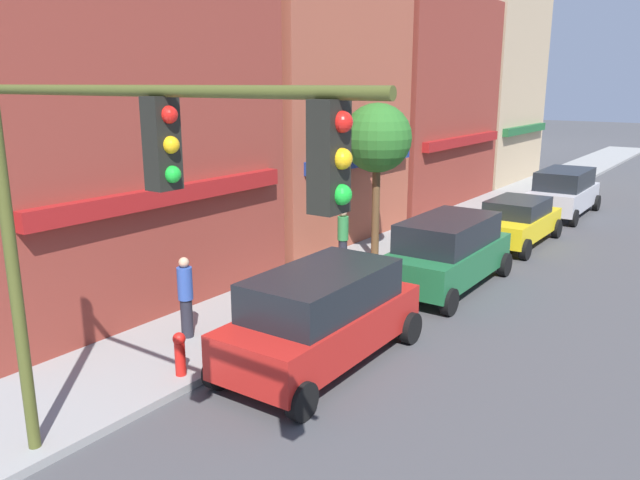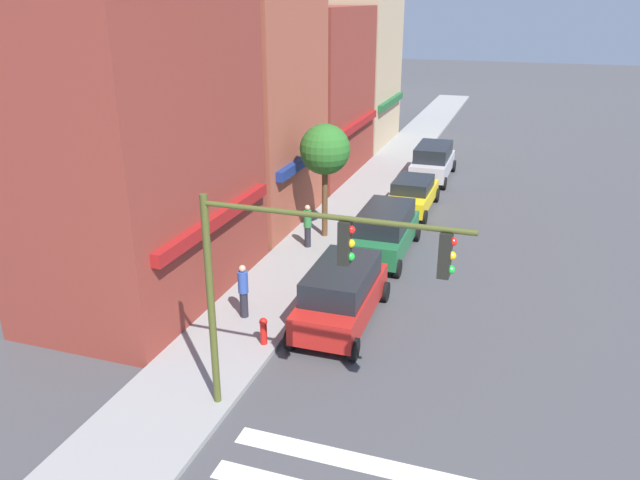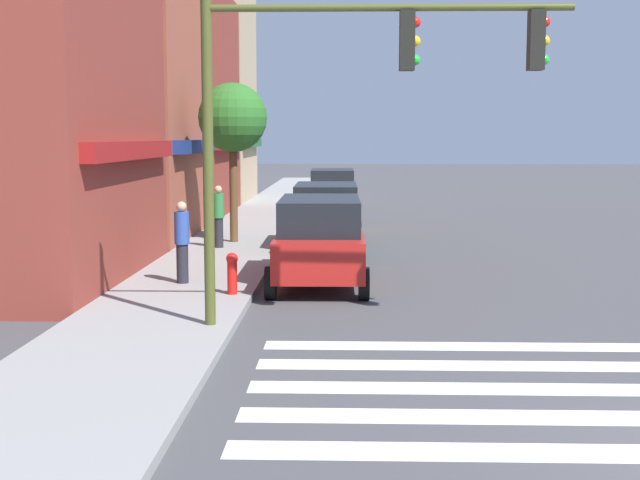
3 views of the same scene
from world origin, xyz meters
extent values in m
cube|color=maroon|center=(10.69, 11.50, 5.88)|extent=(8.47, 5.00, 11.75)
cube|color=maroon|center=(10.69, 8.85, 3.00)|extent=(7.20, 0.30, 0.40)
cube|color=#9E4C38|center=(18.92, 11.50, 6.81)|extent=(7.17, 5.00, 13.62)
cube|color=navy|center=(18.92, 8.85, 3.00)|extent=(6.09, 0.30, 0.40)
cube|color=maroon|center=(27.36, 11.50, 4.57)|extent=(8.85, 5.00, 9.15)
cube|color=maroon|center=(27.36, 8.85, 3.00)|extent=(7.53, 0.30, 0.40)
cube|color=tan|center=(35.88, 11.50, 7.75)|extent=(7.53, 5.00, 15.49)
cube|color=#1E592D|center=(35.88, 8.85, 3.00)|extent=(6.40, 0.30, 0.40)
cylinder|color=#474C1E|center=(5.62, 6.40, 2.78)|extent=(0.18, 0.18, 5.57)
cylinder|color=#474C1E|center=(5.62, 3.44, 5.37)|extent=(0.12, 5.93, 0.12)
cube|color=black|center=(5.62, 3.14, 4.84)|extent=(0.32, 0.24, 0.95)
sphere|color=red|center=(5.62, 3.01, 5.14)|extent=(0.18, 0.18, 0.18)
sphere|color=#EAAD14|center=(5.62, 3.01, 4.84)|extent=(0.18, 0.18, 0.18)
sphere|color=green|center=(5.62, 3.01, 4.54)|extent=(0.18, 0.18, 0.18)
cube|color=black|center=(5.62, 1.06, 4.84)|extent=(0.32, 0.24, 0.95)
sphere|color=red|center=(5.62, 0.93, 5.14)|extent=(0.18, 0.18, 0.18)
sphere|color=#EAAD14|center=(5.62, 0.93, 4.84)|extent=(0.18, 0.18, 0.18)
sphere|color=green|center=(5.62, 0.93, 4.54)|extent=(0.18, 0.18, 0.18)
cube|color=#B21E19|center=(10.70, 4.70, 0.77)|extent=(4.72, 1.96, 0.85)
cube|color=black|center=(10.70, 4.70, 1.56)|extent=(3.31, 1.79, 0.75)
cylinder|color=black|center=(8.76, 5.65, 0.34)|extent=(0.68, 0.22, 0.68)
cylinder|color=black|center=(8.76, 3.75, 0.34)|extent=(0.68, 0.22, 0.68)
cylinder|color=black|center=(12.65, 5.65, 0.34)|extent=(0.68, 0.22, 0.68)
cylinder|color=black|center=(12.65, 3.75, 0.34)|extent=(0.68, 0.22, 0.68)
cube|color=#1E6638|center=(16.61, 4.70, 0.77)|extent=(4.72, 1.94, 0.85)
cube|color=black|center=(16.61, 4.70, 1.56)|extent=(3.30, 1.78, 0.75)
cylinder|color=black|center=(14.67, 5.65, 0.34)|extent=(0.68, 0.22, 0.68)
cylinder|color=black|center=(14.67, 3.75, 0.34)|extent=(0.68, 0.22, 0.68)
cylinder|color=black|center=(18.55, 5.65, 0.34)|extent=(0.68, 0.22, 0.68)
cylinder|color=black|center=(18.55, 3.75, 0.34)|extent=(0.68, 0.22, 0.68)
cube|color=yellow|center=(22.39, 4.70, 0.69)|extent=(4.41, 1.82, 0.70)
cube|color=black|center=(22.39, 4.70, 1.31)|extent=(2.43, 1.67, 0.55)
cylinder|color=black|center=(20.60, 5.60, 0.34)|extent=(0.68, 0.22, 0.68)
cylinder|color=black|center=(20.60, 3.80, 0.34)|extent=(0.68, 0.22, 0.68)
cylinder|color=black|center=(24.18, 5.60, 0.34)|extent=(0.68, 0.22, 0.68)
cylinder|color=black|center=(24.18, 3.80, 0.34)|extent=(0.68, 0.22, 0.68)
cube|color=#B7B7BC|center=(28.36, 4.70, 0.77)|extent=(4.72, 1.95, 0.85)
cube|color=black|center=(28.36, 4.70, 1.56)|extent=(3.31, 1.79, 0.75)
cylinder|color=black|center=(26.42, 5.65, 0.34)|extent=(0.68, 0.22, 0.68)
cylinder|color=black|center=(26.42, 3.75, 0.34)|extent=(0.68, 0.22, 0.68)
cylinder|color=black|center=(30.31, 5.65, 0.34)|extent=(0.68, 0.22, 0.68)
cylinder|color=black|center=(30.31, 3.75, 0.34)|extent=(0.68, 0.22, 0.68)
cylinder|color=#23232D|center=(9.86, 7.65, 0.57)|extent=(0.26, 0.26, 0.85)
cylinder|color=#2D4C9E|center=(9.86, 7.65, 1.35)|extent=(0.32, 0.32, 0.70)
sphere|color=tan|center=(9.86, 7.65, 1.81)|extent=(0.22, 0.22, 0.22)
cylinder|color=#23232D|center=(16.09, 7.76, 0.57)|extent=(0.26, 0.26, 0.85)
cylinder|color=#2D7A3D|center=(16.09, 7.76, 1.35)|extent=(0.32, 0.32, 0.70)
sphere|color=tan|center=(16.09, 7.76, 1.81)|extent=(0.22, 0.22, 0.22)
cylinder|color=red|center=(8.53, 6.40, 0.47)|extent=(0.20, 0.20, 0.65)
sphere|color=red|center=(8.53, 6.40, 0.87)|extent=(0.24, 0.24, 0.24)
cylinder|color=brown|center=(17.51, 7.50, 1.65)|extent=(0.24, 0.24, 3.00)
sphere|color=#286623|center=(17.51, 7.50, 3.87)|extent=(2.06, 2.06, 2.06)
camera|label=1|loc=(1.31, -1.89, 5.44)|focal=35.00mm
camera|label=2|loc=(-5.98, -0.23, 9.61)|focal=35.00mm
camera|label=3|loc=(-9.08, 4.11, 3.30)|focal=50.00mm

